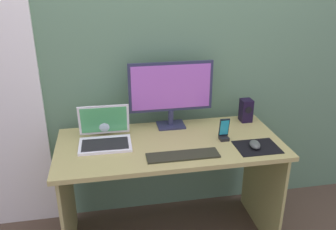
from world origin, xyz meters
TOP-DOWN VIEW (x-y plane):
  - wall_back at (0.00, 0.40)m, footprint 6.00×0.04m
  - desk at (0.00, 0.00)m, footprint 1.35×0.63m
  - monitor at (0.05, 0.23)m, footprint 0.54×0.14m
  - speaker_right at (0.57, 0.22)m, footprint 0.07×0.09m
  - laptop at (-0.38, 0.06)m, footprint 0.31×0.26m
  - fishbowl at (-0.38, 0.22)m, footprint 0.16×0.16m
  - keyboard_external at (0.04, -0.18)m, footprint 0.41×0.11m
  - mousepad at (0.49, -0.16)m, footprint 0.25×0.20m
  - mouse at (0.48, -0.16)m, footprint 0.08×0.11m
  - phone_in_dock at (0.33, -0.03)m, footprint 0.06×0.05m

SIDE VIEW (x-z plane):
  - desk at x=0.00m, z-range 0.21..0.94m
  - mousepad at x=0.49m, z-range 0.73..0.73m
  - keyboard_external at x=0.04m, z-range 0.73..0.74m
  - mouse at x=0.48m, z-range 0.73..0.77m
  - laptop at x=-0.38m, z-range 0.66..0.88m
  - phone_in_dock at x=0.33m, z-range 0.71..0.85m
  - fishbowl at x=-0.38m, z-range 0.72..0.88m
  - speaker_right at x=0.57m, z-range 0.73..0.88m
  - monitor at x=0.05m, z-range 0.76..1.19m
  - wall_back at x=0.00m, z-range 0.00..2.50m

